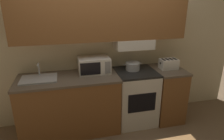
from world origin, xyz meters
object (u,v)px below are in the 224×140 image
(sink_basin, at_px, (39,79))
(stove_range, at_px, (135,97))
(toaster, at_px, (169,64))
(microwave, at_px, (94,65))
(cooking_pot, at_px, (133,66))

(sink_basin, bearing_deg, stove_range, 0.44)
(toaster, bearing_deg, sink_basin, -179.91)
(toaster, bearing_deg, microwave, 174.24)
(stove_range, relative_size, toaster, 3.04)
(toaster, bearing_deg, cooking_pot, 172.63)
(stove_range, xyz_separation_m, toaster, (0.57, -0.01, 0.55))
(cooking_pot, relative_size, microwave, 0.66)
(microwave, relative_size, sink_basin, 0.96)
(cooking_pot, height_order, microwave, microwave)
(stove_range, relative_size, sink_basin, 1.81)
(cooking_pot, xyz_separation_m, sink_basin, (-1.47, -0.08, -0.05))
(sink_basin, bearing_deg, microwave, 8.78)
(stove_range, xyz_separation_m, sink_basin, (-1.50, -0.01, 0.48))
(cooking_pot, xyz_separation_m, toaster, (0.60, -0.08, 0.01))
(stove_range, height_order, cooking_pot, cooking_pot)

